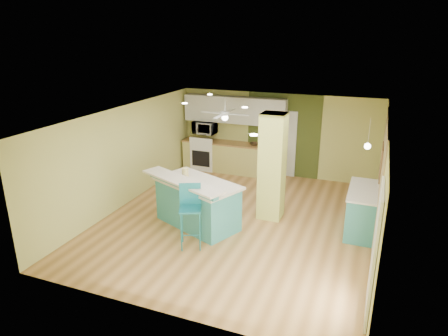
{
  "coord_description": "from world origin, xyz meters",
  "views": [
    {
      "loc": [
        2.78,
        -8.0,
        4.18
      ],
      "look_at": [
        -0.5,
        0.4,
        1.11
      ],
      "focal_mm": 32.0,
      "sensor_mm": 36.0,
      "label": 1
    }
  ],
  "objects_px": {
    "peninsula": "(197,202)",
    "fruit_bowl": "(255,144)",
    "canister": "(185,172)",
    "bar_stool": "(190,205)",
    "side_counter": "(362,210)"
  },
  "relations": [
    {
      "from": "bar_stool",
      "to": "canister",
      "type": "bearing_deg",
      "value": 96.39
    },
    {
      "from": "peninsula",
      "to": "side_counter",
      "type": "relative_size",
      "value": 1.58
    },
    {
      "from": "bar_stool",
      "to": "fruit_bowl",
      "type": "distance_m",
      "value": 4.6
    },
    {
      "from": "side_counter",
      "to": "fruit_bowl",
      "type": "distance_m",
      "value": 4.27
    },
    {
      "from": "side_counter",
      "to": "canister",
      "type": "distance_m",
      "value": 4.02
    },
    {
      "from": "peninsula",
      "to": "canister",
      "type": "bearing_deg",
      "value": 170.64
    },
    {
      "from": "peninsula",
      "to": "fruit_bowl",
      "type": "distance_m",
      "value": 3.77
    },
    {
      "from": "bar_stool",
      "to": "fruit_bowl",
      "type": "relative_size",
      "value": 4.32
    },
    {
      "from": "side_counter",
      "to": "fruit_bowl",
      "type": "relative_size",
      "value": 4.98
    },
    {
      "from": "peninsula",
      "to": "bar_stool",
      "type": "relative_size",
      "value": 1.83
    },
    {
      "from": "bar_stool",
      "to": "side_counter",
      "type": "height_order",
      "value": "bar_stool"
    },
    {
      "from": "bar_stool",
      "to": "canister",
      "type": "xyz_separation_m",
      "value": [
        -0.66,
        1.11,
        0.26
      ]
    },
    {
      "from": "peninsula",
      "to": "fruit_bowl",
      "type": "height_order",
      "value": "peninsula"
    },
    {
      "from": "peninsula",
      "to": "fruit_bowl",
      "type": "bearing_deg",
      "value": 110.1
    },
    {
      "from": "fruit_bowl",
      "to": "canister",
      "type": "xyz_separation_m",
      "value": [
        -0.6,
        -3.48,
        0.16
      ]
    }
  ]
}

